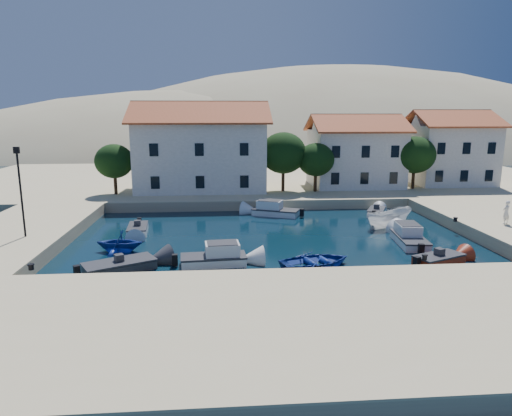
# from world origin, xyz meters

# --- Properties ---
(ground) EXTENTS (400.00, 400.00, 0.00)m
(ground) POSITION_xyz_m (0.00, 0.00, 0.00)
(ground) COLOR black
(ground) RESTS_ON ground
(quay_south) EXTENTS (52.00, 12.00, 1.00)m
(quay_south) POSITION_xyz_m (0.00, -6.00, 0.50)
(quay_south) COLOR #C4B486
(quay_south) RESTS_ON ground
(quay_west) EXTENTS (8.00, 20.00, 1.00)m
(quay_west) POSITION_xyz_m (-19.00, 10.00, 0.50)
(quay_west) COLOR #C4B486
(quay_west) RESTS_ON ground
(quay_north) EXTENTS (80.00, 36.00, 1.00)m
(quay_north) POSITION_xyz_m (2.00, 38.00, 0.50)
(quay_north) COLOR #C4B486
(quay_north) RESTS_ON ground
(hills) EXTENTS (254.00, 176.00, 99.00)m
(hills) POSITION_xyz_m (20.64, 123.62, -23.40)
(hills) COLOR tan
(hills) RESTS_ON ground
(building_left) EXTENTS (14.70, 9.45, 9.70)m
(building_left) POSITION_xyz_m (-6.00, 28.00, 5.94)
(building_left) COLOR beige
(building_left) RESTS_ON quay_north
(building_mid) EXTENTS (10.50, 8.40, 8.30)m
(building_mid) POSITION_xyz_m (12.00, 29.00, 5.22)
(building_mid) COLOR beige
(building_mid) RESTS_ON quay_north
(building_right) EXTENTS (9.45, 8.40, 8.80)m
(building_right) POSITION_xyz_m (24.00, 30.00, 5.47)
(building_right) COLOR beige
(building_right) RESTS_ON quay_north
(trees) EXTENTS (37.30, 5.30, 6.45)m
(trees) POSITION_xyz_m (4.51, 25.46, 4.84)
(trees) COLOR #382314
(trees) RESTS_ON quay_north
(lamppost) EXTENTS (0.35, 0.25, 6.22)m
(lamppost) POSITION_xyz_m (-17.50, 8.00, 4.75)
(lamppost) COLOR black
(lamppost) RESTS_ON quay_west
(bollards) EXTENTS (29.36, 9.56, 0.30)m
(bollards) POSITION_xyz_m (2.80, 3.87, 1.15)
(bollards) COLOR black
(bollards) RESTS_ON ground
(motorboat_grey_sw) EXTENTS (4.59, 3.67, 1.25)m
(motorboat_grey_sw) POSITION_xyz_m (-10.08, 3.13, 0.29)
(motorboat_grey_sw) COLOR #2E2E33
(motorboat_grey_sw) RESTS_ON ground
(cabin_cruiser_south) EXTENTS (4.23, 2.06, 1.60)m
(cabin_cruiser_south) POSITION_xyz_m (-4.38, 3.82, 0.48)
(cabin_cruiser_south) COLOR white
(cabin_cruiser_south) RESTS_ON ground
(rowboat_south) EXTENTS (5.30, 4.39, 0.95)m
(rowboat_south) POSITION_xyz_m (2.01, 3.00, 0.00)
(rowboat_south) COLOR navy
(rowboat_south) RESTS_ON ground
(motorboat_red_se) EXTENTS (3.66, 2.71, 1.25)m
(motorboat_red_se) POSITION_xyz_m (9.91, 2.82, 0.30)
(motorboat_red_se) COLOR maroon
(motorboat_red_se) RESTS_ON ground
(cabin_cruiser_east) EXTENTS (2.33, 4.69, 1.60)m
(cabin_cruiser_east) POSITION_xyz_m (9.91, 7.37, 0.48)
(cabin_cruiser_east) COLOR white
(cabin_cruiser_east) RESTS_ON ground
(boat_east) EXTENTS (4.92, 3.38, 1.78)m
(boat_east) POSITION_xyz_m (10.20, 12.38, 0.00)
(boat_east) COLOR white
(boat_east) RESTS_ON ground
(motorboat_white_ne) EXTENTS (2.61, 3.34, 1.25)m
(motorboat_white_ne) POSITION_xyz_m (10.76, 17.10, 0.30)
(motorboat_white_ne) COLOR white
(motorboat_white_ne) RESTS_ON ground
(rowboat_west) EXTENTS (3.41, 3.02, 1.66)m
(rowboat_west) POSITION_xyz_m (-10.92, 7.24, 0.00)
(rowboat_west) COLOR navy
(rowboat_west) RESTS_ON ground
(motorboat_white_west) EXTENTS (1.83, 3.53, 1.25)m
(motorboat_white_west) POSITION_xyz_m (-10.55, 12.17, 0.30)
(motorboat_white_west) COLOR white
(motorboat_white_west) RESTS_ON ground
(cabin_cruiser_north) EXTENTS (4.67, 3.37, 1.60)m
(cabin_cruiser_north) POSITION_xyz_m (1.27, 17.74, 0.48)
(cabin_cruiser_north) COLOR white
(cabin_cruiser_north) RESTS_ON ground
(pedestrian) EXTENTS (0.80, 0.69, 1.84)m
(pedestrian) POSITION_xyz_m (18.13, 8.91, 1.92)
(pedestrian) COLOR white
(pedestrian) RESTS_ON quay_east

